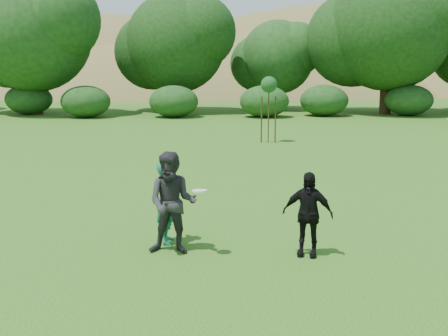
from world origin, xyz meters
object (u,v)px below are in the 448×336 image
at_px(player_teal, 167,202).
at_px(player_grey, 172,203).
at_px(player_black, 308,214).
at_px(sapling, 269,86).

xyz_separation_m(player_teal, player_grey, (0.18, -0.58, 0.13)).
distance_m(player_teal, player_black, 2.73).
bearing_deg(sapling, player_grey, -99.80).
bearing_deg(player_black, player_teal, -179.66).
bearing_deg(player_grey, sapling, 84.41).
relative_size(player_grey, player_black, 1.21).
height_order(player_teal, player_grey, player_grey).
bearing_deg(player_black, sapling, 104.29).
bearing_deg(player_teal, player_grey, -169.63).
bearing_deg(player_grey, player_black, 2.55).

